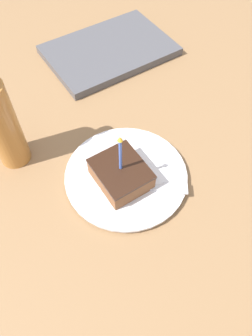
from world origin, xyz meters
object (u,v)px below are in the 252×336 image
Objects in this scene: plate at (126,176)px; bottle at (1,123)px; cake_slice at (121,174)px; fork at (151,188)px; marble_board at (109,50)px.

plate is 0.94× the size of bottle.
bottle is (0.15, -0.17, 0.07)m from cake_slice.
fork is at bearing 129.94° from bottle.
bottle is 0.80× the size of marble_board.
plate is at bearing 63.55° from marble_board.
plate is 1.64× the size of fork.
cake_slice is 0.40m from marble_board.
fork reaches higher than plate.
plate is 0.06m from fork.
bottle reaches higher than plate.
plate is 0.39m from marble_board.
marble_board is (-0.17, -0.35, 0.00)m from plate.
bottle is (0.18, -0.22, 0.08)m from fork.
bottle is at bearing -50.06° from fork.
cake_slice reaches higher than plate.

